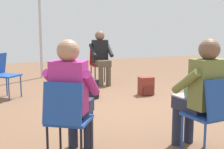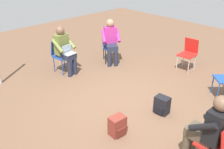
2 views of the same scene
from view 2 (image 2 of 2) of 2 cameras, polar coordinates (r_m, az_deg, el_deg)
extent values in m
plane|color=brown|center=(5.33, 3.18, -6.72)|extent=(14.00, 14.00, 0.00)
cube|color=red|center=(6.90, 16.74, 4.30)|extent=(0.42, 0.42, 0.03)
cylinder|color=#B7B7BC|center=(6.78, 17.08, 1.77)|extent=(0.02, 0.02, 0.42)
cylinder|color=#B7B7BC|center=(6.92, 14.61, 2.59)|extent=(0.02, 0.02, 0.42)
cylinder|color=#B7B7BC|center=(7.07, 18.36, 2.59)|extent=(0.02, 0.02, 0.42)
cylinder|color=#B7B7BC|center=(7.20, 15.96, 3.37)|extent=(0.02, 0.02, 0.42)
cube|color=red|center=(6.99, 17.70, 6.34)|extent=(0.11, 0.38, 0.40)
cube|color=#1E4799|center=(6.66, -11.24, 4.12)|extent=(0.44, 0.44, 0.03)
cylinder|color=#1E4799|center=(6.72, -9.04, 2.43)|extent=(0.02, 0.02, 0.42)
cylinder|color=#1E4799|center=(6.53, -11.27, 1.49)|extent=(0.02, 0.02, 0.42)
cylinder|color=#1E4799|center=(6.96, -10.89, 3.16)|extent=(0.02, 0.02, 0.42)
cylinder|color=#1E4799|center=(6.78, -13.09, 2.27)|extent=(0.02, 0.02, 0.42)
cube|color=#1E4799|center=(6.72, -12.43, 6.19)|extent=(0.39, 0.13, 0.40)
cube|color=#1E4799|center=(7.18, -0.40, 6.30)|extent=(0.55, 0.55, 0.03)
cylinder|color=black|center=(7.13, 1.20, 4.22)|extent=(0.02, 0.02, 0.42)
cylinder|color=black|center=(7.08, -1.50, 4.03)|extent=(0.02, 0.02, 0.42)
cylinder|color=black|center=(7.44, 0.66, 5.20)|extent=(0.02, 0.02, 0.42)
cylinder|color=black|center=(7.39, -1.94, 5.02)|extent=(0.02, 0.02, 0.42)
cube|color=#1E4799|center=(7.28, -0.68, 8.39)|extent=(0.37, 0.28, 0.40)
cube|color=red|center=(3.96, 21.98, -14.63)|extent=(0.41, 0.41, 0.03)
cylinder|color=black|center=(4.27, 20.52, -14.84)|extent=(0.02, 0.02, 0.42)
cylinder|color=#1E4799|center=(5.78, 23.08, -3.72)|extent=(0.02, 0.02, 0.42)
cylinder|color=#1E4799|center=(6.06, 21.94, -2.11)|extent=(0.02, 0.02, 0.42)
cylinder|color=#23283D|center=(6.54, -8.49, 1.91)|extent=(0.11, 0.11, 0.45)
cylinder|color=#23283D|center=(6.43, -9.68, 1.39)|extent=(0.11, 0.11, 0.45)
cube|color=#23283D|center=(6.49, -10.24, 4.33)|extent=(0.34, 0.45, 0.14)
cube|color=olive|center=(6.54, -11.50, 6.83)|extent=(0.36, 0.25, 0.52)
sphere|color=brown|center=(6.43, -11.78, 9.84)|extent=(0.22, 0.22, 0.22)
cylinder|color=olive|center=(6.58, -9.61, 7.34)|extent=(0.13, 0.40, 0.31)
cylinder|color=olive|center=(6.34, -12.34, 6.37)|extent=(0.13, 0.40, 0.31)
cube|color=#9EA0A5|center=(6.38, -9.65, 4.75)|extent=(0.32, 0.25, 0.02)
cube|color=#B2D1F2|center=(6.43, -10.36, 5.87)|extent=(0.30, 0.08, 0.20)
cylinder|color=#23283D|center=(6.94, 0.87, 3.71)|extent=(0.11, 0.11, 0.45)
cylinder|color=#23283D|center=(6.91, -0.60, 3.61)|extent=(0.11, 0.11, 0.45)
cube|color=#23283D|center=(6.98, -0.12, 6.35)|extent=(0.48, 0.52, 0.14)
cube|color=#B22D84|center=(7.07, -0.41, 8.84)|extent=(0.40, 0.37, 0.52)
sphere|color=#A87A5B|center=(6.97, -0.42, 11.66)|extent=(0.22, 0.22, 0.22)
cylinder|color=#B22D84|center=(7.00, 1.37, 8.89)|extent=(0.29, 0.38, 0.31)
cylinder|color=#B22D84|center=(6.93, -1.90, 8.70)|extent=(0.29, 0.38, 0.31)
cylinder|color=#4C4233|center=(4.14, 16.42, -15.33)|extent=(0.11, 0.11, 0.45)
cylinder|color=#4C4233|center=(4.27, 17.79, -14.14)|extent=(0.11, 0.11, 0.45)
cube|color=#4C4233|center=(3.97, 19.74, -12.66)|extent=(0.31, 0.43, 0.14)
cube|color=black|center=(3.76, 22.85, -10.74)|extent=(0.35, 0.23, 0.52)
sphere|color=brown|center=(3.57, 23.85, -6.11)|extent=(0.22, 0.22, 0.22)
cylinder|color=black|center=(3.62, 20.04, -11.19)|extent=(0.10, 0.40, 0.31)
cylinder|color=black|center=(3.93, 22.98, -8.56)|extent=(0.10, 0.40, 0.31)
cube|color=maroon|center=(4.44, 1.21, -11.58)|extent=(0.29, 0.22, 0.36)
cube|color=maroon|center=(4.49, 1.20, -12.40)|extent=(0.21, 0.26, 0.16)
cube|color=black|center=(5.06, 11.35, -6.85)|extent=(0.22, 0.30, 0.36)
cube|color=black|center=(5.10, 11.27, -7.61)|extent=(0.27, 0.22, 0.16)
camera|label=1|loc=(9.60, -9.88, 16.92)|focal=50.00mm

